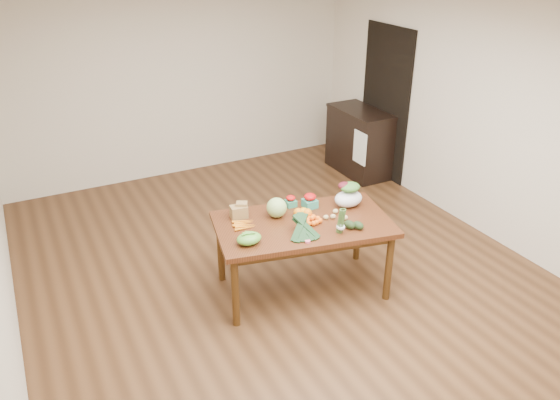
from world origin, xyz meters
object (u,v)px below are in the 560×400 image
paper_bag (239,211)px  dining_table (302,256)px  cabbage (277,208)px  kale_bunch (304,229)px  salad_bag (349,196)px  cabinet (359,142)px  asparagus_bundle (341,221)px  mandarin_cluster (312,219)px

paper_bag → dining_table: bearing=-35.7°
cabbage → kale_bunch: size_ratio=0.48×
dining_table → paper_bag: paper_bag is taller
dining_table → kale_bunch: kale_bunch is taller
salad_bag → cabbage: bearing=170.5°
dining_table → kale_bunch: bearing=-105.8°
cabinet → salad_bag: size_ratio=3.52×
asparagus_bundle → cabbage: bearing=135.8°
dining_table → salad_bag: 0.75m
cabinet → asparagus_bundle: bearing=-128.0°
cabinet → mandarin_cluster: bearing=-133.2°
kale_bunch → salad_bag: 0.76m
dining_table → cabbage: bearing=141.1°
paper_bag → asparagus_bundle: (0.69, -0.69, 0.05)m
cabinet → kale_bunch: (-2.29, -2.43, 0.36)m
dining_table → cabbage: (-0.17, 0.21, 0.47)m
salad_bag → dining_table: bearing=-171.2°
kale_bunch → salad_bag: salad_bag is taller
mandarin_cluster → salad_bag: (0.49, 0.14, 0.07)m
salad_bag → cabinet: bearing=52.6°
cabbage → mandarin_cluster: 0.36m
paper_bag → kale_bunch: bearing=-58.4°
dining_table → paper_bag: size_ratio=7.89×
dining_table → asparagus_bundle: bearing=-48.0°
asparagus_bundle → salad_bag: bearing=61.1°
dining_table → salad_bag: (0.56, 0.09, 0.49)m
cabbage → mandarin_cluster: cabbage is taller
dining_table → cabinet: size_ratio=1.60×
mandarin_cluster → cabbage: bearing=132.2°
cabbage → asparagus_bundle: 0.66m
cabinet → mandarin_cluster: 3.08m
paper_bag → kale_bunch: kale_bunch is taller
salad_bag → mandarin_cluster: bearing=-164.2°
dining_table → cabbage: size_ratio=8.48×
kale_bunch → asparagus_bundle: asparagus_bundle is taller
cabinet → salad_bag: bearing=-127.4°
cabinet → paper_bag: cabinet is taller
dining_table → asparagus_bundle: asparagus_bundle is taller
paper_bag → asparagus_bundle: size_ratio=0.83×
asparagus_bundle → cabinet: bearing=63.8°
mandarin_cluster → asparagus_bundle: bearing=-65.4°
mandarin_cluster → kale_bunch: kale_bunch is taller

